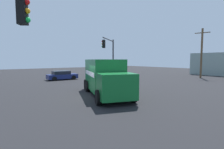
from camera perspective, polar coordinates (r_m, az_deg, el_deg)
ground_plane at (r=13.67m, az=-5.75°, el=-7.47°), size 100.00×100.00×0.00m
delivery_truck at (r=14.23m, az=-2.39°, el=-0.71°), size 7.93×5.02×2.97m
traffic_light_secondary at (r=22.77m, az=-0.64°, el=7.23°), size 3.01×3.78×5.78m
sedan_navy at (r=26.17m, az=-16.49°, el=-0.30°), size 2.17×4.36×1.31m
utility_pole at (r=30.87m, az=27.95°, el=6.55°), size 2.13×0.78×7.93m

